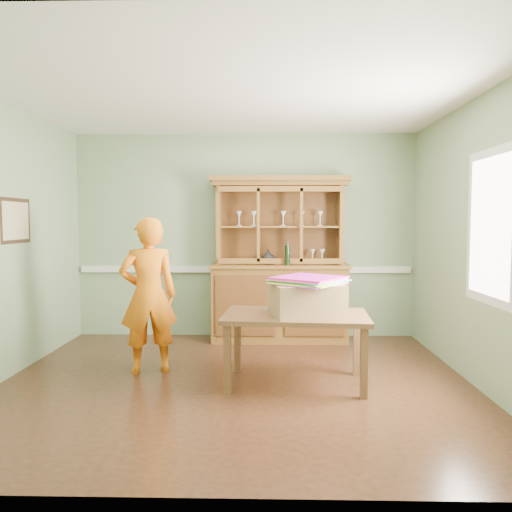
{
  "coord_description": "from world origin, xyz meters",
  "views": [
    {
      "loc": [
        0.31,
        -4.68,
        1.55
      ],
      "look_at": [
        0.19,
        0.4,
        1.19
      ],
      "focal_mm": 35.0,
      "sensor_mm": 36.0,
      "label": 1
    }
  ],
  "objects_px": {
    "dining_table": "(296,322)",
    "china_hutch": "(279,283)",
    "person": "(148,295)",
    "cardboard_box": "(306,299)"
  },
  "relations": [
    {
      "from": "dining_table",
      "to": "china_hutch",
      "type": "bearing_deg",
      "value": 98.19
    },
    {
      "from": "china_hutch",
      "to": "person",
      "type": "distance_m",
      "value": 1.98
    },
    {
      "from": "cardboard_box",
      "to": "person",
      "type": "bearing_deg",
      "value": 165.69
    },
    {
      "from": "china_hutch",
      "to": "person",
      "type": "bearing_deg",
      "value": -133.66
    },
    {
      "from": "china_hutch",
      "to": "person",
      "type": "xyz_separation_m",
      "value": [
        -1.37,
        -1.43,
        0.05
      ]
    },
    {
      "from": "person",
      "to": "dining_table",
      "type": "bearing_deg",
      "value": 148.31
    },
    {
      "from": "china_hutch",
      "to": "cardboard_box",
      "type": "bearing_deg",
      "value": -83.55
    },
    {
      "from": "dining_table",
      "to": "person",
      "type": "xyz_separation_m",
      "value": [
        -1.48,
        0.35,
        0.2
      ]
    },
    {
      "from": "dining_table",
      "to": "cardboard_box",
      "type": "bearing_deg",
      "value": -24.26
    },
    {
      "from": "china_hutch",
      "to": "cardboard_box",
      "type": "relative_size",
      "value": 3.34
    }
  ]
}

